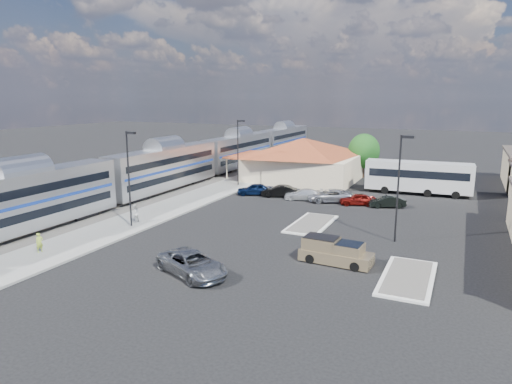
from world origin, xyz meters
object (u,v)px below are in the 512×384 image
at_px(suv, 192,264).
at_px(coach_bus, 418,176).
at_px(pickup_truck, 336,252).
at_px(station_depot, 303,159).

bearing_deg(suv, coach_bus, 5.93).
distance_m(pickup_truck, suv, 10.48).
bearing_deg(station_depot, pickup_truck, -66.74).
relative_size(suv, coach_bus, 0.46).
distance_m(suv, coach_bus, 36.21).
xyz_separation_m(station_depot, coach_bus, (16.27, -3.05, -0.79)).
relative_size(station_depot, pickup_truck, 3.43).
bearing_deg(pickup_truck, suv, 130.44).
distance_m(pickup_truck, coach_bus, 28.28).
bearing_deg(pickup_truck, station_depot, 26.77).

